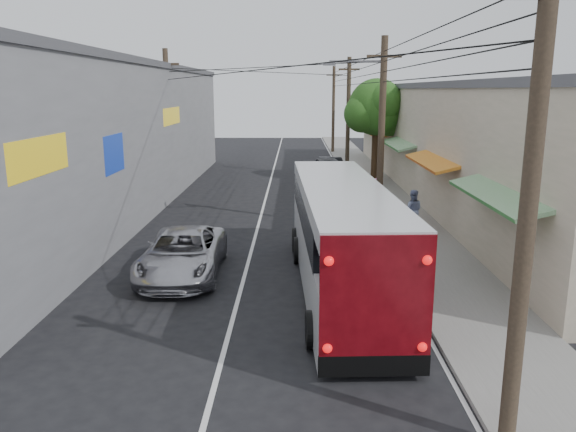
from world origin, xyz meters
name	(u,v)px	position (x,y,z in m)	size (l,w,h in m)	color
ground	(215,384)	(0.00, 0.00, 0.00)	(120.00, 120.00, 0.00)	black
sidewalk	(383,198)	(6.50, 20.00, 0.06)	(3.00, 80.00, 0.12)	slate
building_right	(458,139)	(10.99, 22.00, 3.15)	(7.09, 40.00, 6.25)	beige
building_left	(95,135)	(-8.50, 18.00, 3.65)	(7.20, 36.00, 7.25)	gray
utility_poles	(323,123)	(3.13, 20.33, 4.13)	(11.80, 45.28, 8.00)	#473828
street_tree	(377,109)	(6.87, 26.02, 4.67)	(4.40, 4.00, 6.60)	#3F2B19
coach_bus	(341,236)	(3.00, 5.65, 1.66)	(2.96, 11.22, 3.20)	silver
jeepney	(183,253)	(-1.99, 6.89, 0.73)	(2.43, 5.28, 1.47)	#AFAEB5
parked_suv	(346,190)	(4.26, 17.96, 0.83)	(2.34, 5.75, 1.67)	#A6A6AE
parked_car_mid	(329,170)	(3.80, 25.75, 0.80)	(1.89, 4.71, 1.60)	#27282C
parked_car_far	(331,168)	(4.02, 27.00, 0.72)	(1.52, 4.35, 1.43)	black
pedestrian_near	(377,197)	(5.40, 15.07, 1.04)	(0.67, 0.44, 1.83)	pink
pedestrian_far	(412,210)	(6.52, 12.47, 0.98)	(0.84, 0.65, 1.72)	#8392BF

